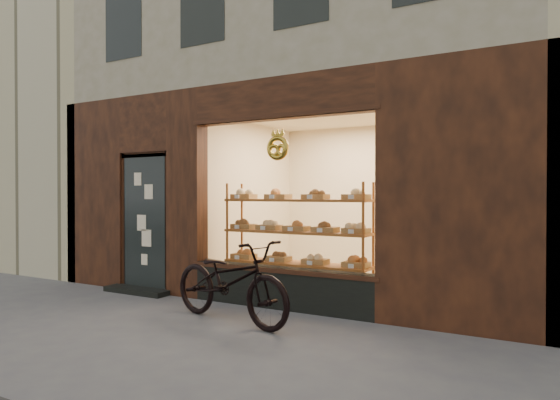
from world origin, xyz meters
The scene contains 4 objects.
ground centered at (0.00, 0.00, 0.00)m, with size 90.00×90.00×0.00m, color #4C4C54.
neighbor_left centered at (-9.60, 5.50, 4.50)m, with size 12.00×7.00×9.00m, color #C1B78D.
display_shelf centered at (0.45, 2.55, 0.87)m, with size 2.20×0.45×1.70m.
bicycle centered at (0.27, 1.18, 0.50)m, with size 0.66×1.90×1.00m, color black.
Camera 1 is at (3.77, -3.70, 1.55)m, focal length 32.00 mm.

